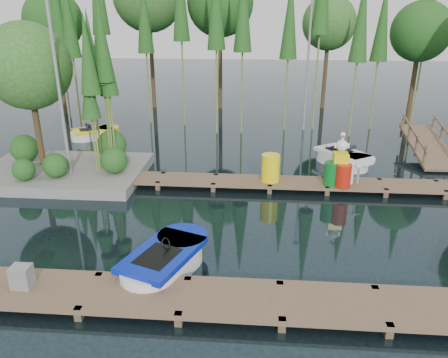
# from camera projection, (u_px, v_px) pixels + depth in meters

# --- Properties ---
(ground_plane) EXTENTS (90.00, 90.00, 0.00)m
(ground_plane) POSITION_uv_depth(u_px,v_px,m) (207.00, 216.00, 13.92)
(ground_plane) COLOR #1A2930
(near_dock) EXTENTS (18.00, 1.50, 0.50)m
(near_dock) POSITION_uv_depth(u_px,v_px,m) (183.00, 297.00, 9.67)
(near_dock) COLOR brown
(near_dock) RESTS_ON ground
(far_dock) EXTENTS (15.00, 1.20, 0.50)m
(far_dock) POSITION_uv_depth(u_px,v_px,m) (242.00, 181.00, 16.08)
(far_dock) COLOR brown
(far_dock) RESTS_ON ground
(island) EXTENTS (6.20, 4.20, 6.75)m
(island) POSITION_uv_depth(u_px,v_px,m) (49.00, 94.00, 16.28)
(island) COLOR gray
(island) RESTS_ON ground
(tree_screen) EXTENTS (34.42, 18.53, 10.31)m
(tree_screen) POSITION_uv_depth(u_px,v_px,m) (190.00, 9.00, 21.65)
(tree_screen) COLOR #40311B
(tree_screen) RESTS_ON ground
(lamp_island) EXTENTS (0.30, 0.30, 7.25)m
(lamp_island) POSITION_uv_depth(u_px,v_px,m) (56.00, 68.00, 15.09)
(lamp_island) COLOR gray
(lamp_island) RESTS_ON ground
(lamp_rear) EXTENTS (0.30, 0.30, 7.25)m
(lamp_rear) POSITION_uv_depth(u_px,v_px,m) (309.00, 48.00, 22.26)
(lamp_rear) COLOR gray
(lamp_rear) RESTS_ON ground
(ramp) EXTENTS (1.50, 3.94, 1.49)m
(ramp) POSITION_uv_depth(u_px,v_px,m) (429.00, 145.00, 19.06)
(ramp) COLOR brown
(ramp) RESTS_ON ground
(boat_blue) EXTENTS (2.29, 3.23, 0.99)m
(boat_blue) POSITION_uv_depth(u_px,v_px,m) (165.00, 262.00, 10.89)
(boat_blue) COLOR white
(boat_blue) RESTS_ON ground
(boat_yellow_far) EXTENTS (2.64, 2.21, 1.22)m
(boat_yellow_far) POSITION_uv_depth(u_px,v_px,m) (94.00, 134.00, 22.08)
(boat_yellow_far) COLOR white
(boat_yellow_far) RESTS_ON ground
(boat_white_far) EXTENTS (2.64, 3.04, 1.33)m
(boat_white_far) POSITION_uv_depth(u_px,v_px,m) (343.00, 158.00, 18.35)
(boat_white_far) COLOR white
(boat_white_far) RESTS_ON ground
(utility_cabinet) EXTENTS (0.44, 0.37, 0.53)m
(utility_cabinet) POSITION_uv_depth(u_px,v_px,m) (22.00, 277.00, 9.82)
(utility_cabinet) COLOR gray
(utility_cabinet) RESTS_ON near_dock
(yellow_barrel) EXTENTS (0.66, 0.66, 0.99)m
(yellow_barrel) POSITION_uv_depth(u_px,v_px,m) (271.00, 168.00, 15.80)
(yellow_barrel) COLOR yellow
(yellow_barrel) RESTS_ON far_dock
(drum_cluster) EXTENTS (1.11, 1.02, 1.92)m
(drum_cluster) POSITION_uv_depth(u_px,v_px,m) (340.00, 169.00, 15.45)
(drum_cluster) COLOR #0B6620
(drum_cluster) RESTS_ON far_dock
(seagull_post) EXTENTS (0.45, 0.25, 0.73)m
(seagull_post) POSITION_uv_depth(u_px,v_px,m) (359.00, 170.00, 15.56)
(seagull_post) COLOR gray
(seagull_post) RESTS_ON far_dock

